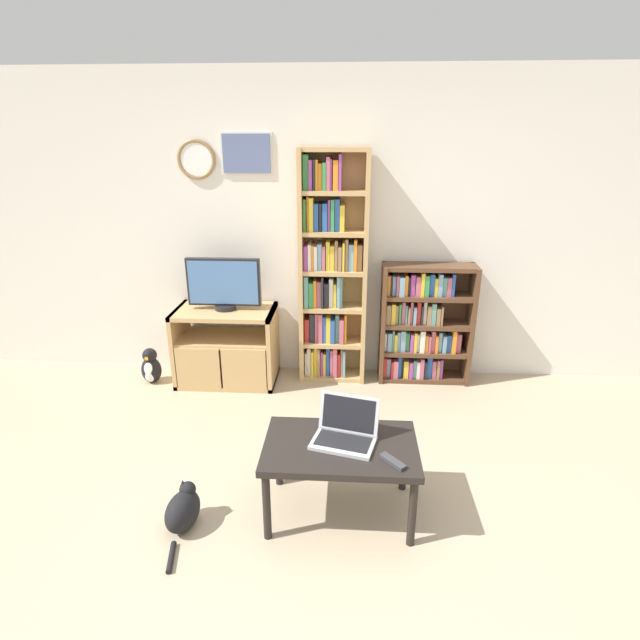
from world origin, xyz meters
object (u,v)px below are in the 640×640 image
bookshelf_tall (330,273)px  penguin_figurine (151,367)px  coffee_table (340,453)px  bookshelf_short (421,325)px  tv_stand (226,346)px  remote_near_laptop (393,461)px  cat (184,509)px  laptop (346,430)px  television (224,284)px

bookshelf_tall → penguin_figurine: 1.79m
bookshelf_tall → coffee_table: (0.14, -1.76, -0.56)m
bookshelf_short → tv_stand: bearing=-174.8°
bookshelf_tall → penguin_figurine: size_ratio=6.12×
remote_near_laptop → penguin_figurine: remote_near_laptop is taller
coffee_table → tv_stand: bearing=122.8°
cat → laptop: bearing=24.3°
bookshelf_short → laptop: bookshelf_short is taller
television → cat: television is taller
coffee_table → laptop: (0.03, 0.05, 0.11)m
coffee_table → television: bearing=122.2°
tv_stand → cat: (0.17, -1.78, -0.23)m
penguin_figurine → bookshelf_short: bearing=5.7°
coffee_table → cat: bearing=-168.9°
bookshelf_tall → cat: 2.24m
television → coffee_table: size_ratio=0.73×
tv_stand → bookshelf_tall: bookshelf_tall is taller
bookshelf_tall → coffee_table: bookshelf_tall is taller
television → laptop: (1.06, -1.59, -0.38)m
bookshelf_short → coffee_table: size_ratio=1.23×
tv_stand → remote_near_laptop: (1.32, -1.76, 0.13)m
bookshelf_tall → cat: bookshelf_tall is taller
television → tv_stand: bearing=-114.7°
coffee_table → laptop: laptop is taller
tv_stand → remote_near_laptop: bearing=-53.3°
television → penguin_figurine: (-0.68, -0.10, -0.75)m
tv_stand → bookshelf_short: size_ratio=0.81×
tv_stand → bookshelf_short: (1.70, 0.16, 0.18)m
coffee_table → laptop: size_ratio=2.16×
laptop → remote_near_laptop: size_ratio=2.65×
laptop → penguin_figurine: 2.31m
penguin_figurine → bookshelf_tall: bearing=8.4°
cat → bookshelf_short: bearing=62.3°
coffee_table → remote_near_laptop: remote_near_laptop is taller
remote_near_laptop → cat: 1.20m
laptop → cat: laptop is taller
tv_stand → bookshelf_short: 1.72m
bookshelf_tall → penguin_figurine: bookshelf_tall is taller
laptop → cat: 1.01m
penguin_figurine → laptop: bearing=-40.5°
television → coffee_table: (1.03, -1.63, -0.49)m
tv_stand → remote_near_laptop: size_ratio=5.75×
bookshelf_short → coffee_table: bookshelf_short is taller
cat → penguin_figurine: 1.90m
cat → bookshelf_tall: bearing=80.0°
bookshelf_tall → penguin_figurine: bearing=-171.6°
remote_near_laptop → penguin_figurine: 2.62m
television → remote_near_laptop: 2.25m
cat → remote_near_laptop: bearing=11.6°
laptop → penguin_figurine: bearing=153.8°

